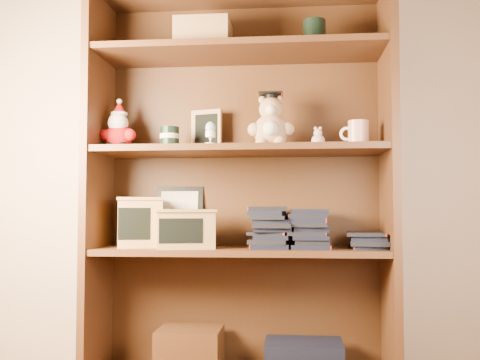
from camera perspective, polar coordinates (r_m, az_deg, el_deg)
The scene contains 16 objects.
bookcase at distance 2.29m, azimuth 0.06°, elevation -1.10°, with size 1.20×0.35×1.60m.
shelf_lower at distance 2.25m, azimuth 0.00°, elevation -7.21°, with size 1.14×0.33×0.02m.
shelf_upper at distance 2.25m, azimuth 0.00°, elevation 2.98°, with size 1.14×0.33×0.02m.
santa_plush at distance 2.36m, azimuth -12.23°, elevation 5.00°, with size 0.15×0.11×0.22m.
teachers_tin at distance 2.31m, azimuth -7.16°, elevation 4.31°, with size 0.08×0.08×0.09m.
chalkboard_plaque at distance 2.40m, azimuth -3.42°, elevation 4.97°, with size 0.14×0.09×0.18m.
egg_cup at distance 2.20m, azimuth -3.02°, elevation 4.81°, with size 0.05×0.05×0.10m.
grad_teddy_bear at distance 2.25m, azimuth 3.16°, elevation 5.51°, with size 0.19×0.16×0.23m.
pink_figurine at distance 2.25m, azimuth 7.93°, elevation 4.15°, with size 0.05×0.05×0.08m.
teacher_mug at distance 2.27m, azimuth 11.88°, elevation 4.63°, with size 0.11×0.08×0.10m.
certificate_frame at distance 2.42m, azimuth -6.17°, elevation -3.63°, with size 0.20×0.05×0.25m.
treats_box at distance 2.31m, azimuth -10.07°, elevation -4.22°, with size 0.22×0.22×0.20m.
pencils_box at distance 2.21m, azimuth -5.61°, elevation -4.93°, with size 0.27×0.22×0.15m.
book_stack_left at distance 2.23m, azimuth 3.10°, elevation -4.86°, with size 0.14×0.20×0.16m.
book_stack_mid at distance 2.23m, azimuth 7.04°, elevation -5.04°, with size 0.14×0.20×0.14m.
book_stack_right at distance 2.25m, azimuth 12.84°, elevation -5.99°, with size 0.14×0.20×0.06m.
Camera 1 is at (0.17, -0.93, 0.70)m, focal length 42.00 mm.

